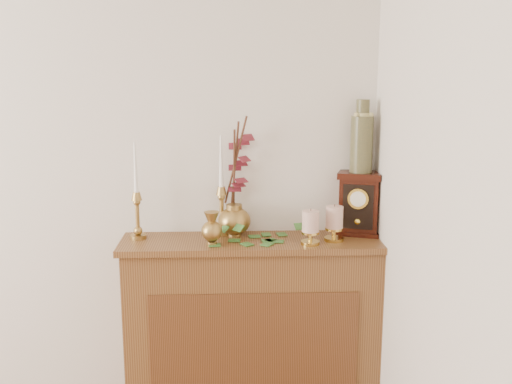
{
  "coord_description": "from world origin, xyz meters",
  "views": [
    {
      "loc": [
        1.31,
        -0.61,
        1.73
      ],
      "look_at": [
        1.41,
        2.05,
        1.17
      ],
      "focal_mm": 42.0,
      "sensor_mm": 36.0,
      "label": 1
    }
  ],
  "objects_px": {
    "mantel_clock": "(359,204)",
    "ceramic_vase": "(362,140)",
    "candlestick_center": "(222,203)",
    "ginger_jar": "(238,181)",
    "candlestick_left": "(137,208)",
    "bud_vase": "(212,229)"
  },
  "relations": [
    {
      "from": "bud_vase",
      "to": "ginger_jar",
      "type": "xyz_separation_m",
      "value": [
        0.12,
        0.19,
        0.18
      ]
    },
    {
      "from": "candlestick_center",
      "to": "ginger_jar",
      "type": "bearing_deg",
      "value": 9.37
    },
    {
      "from": "candlestick_left",
      "to": "ceramic_vase",
      "type": "bearing_deg",
      "value": 2.19
    },
    {
      "from": "candlestick_left",
      "to": "bud_vase",
      "type": "relative_size",
      "value": 2.95
    },
    {
      "from": "candlestick_left",
      "to": "ginger_jar",
      "type": "distance_m",
      "value": 0.49
    },
    {
      "from": "candlestick_left",
      "to": "mantel_clock",
      "type": "xyz_separation_m",
      "value": [
        1.06,
        0.04,
        -0.0
      ]
    },
    {
      "from": "mantel_clock",
      "to": "ceramic_vase",
      "type": "distance_m",
      "value": 0.31
    },
    {
      "from": "ginger_jar",
      "to": "candlestick_left",
      "type": "bearing_deg",
      "value": -171.58
    },
    {
      "from": "ceramic_vase",
      "to": "mantel_clock",
      "type": "bearing_deg",
      "value": -108.06
    },
    {
      "from": "candlestick_center",
      "to": "mantel_clock",
      "type": "distance_m",
      "value": 0.66
    },
    {
      "from": "candlestick_center",
      "to": "bud_vase",
      "type": "relative_size",
      "value": 3.1
    },
    {
      "from": "candlestick_left",
      "to": "candlestick_center",
      "type": "height_order",
      "value": "candlestick_center"
    },
    {
      "from": "candlestick_left",
      "to": "mantel_clock",
      "type": "relative_size",
      "value": 1.5
    },
    {
      "from": "ginger_jar",
      "to": "ceramic_vase",
      "type": "height_order",
      "value": "ceramic_vase"
    },
    {
      "from": "bud_vase",
      "to": "mantel_clock",
      "type": "bearing_deg",
      "value": 12.52
    },
    {
      "from": "candlestick_center",
      "to": "ceramic_vase",
      "type": "relative_size",
      "value": 1.4
    },
    {
      "from": "mantel_clock",
      "to": "ceramic_vase",
      "type": "relative_size",
      "value": 0.89
    },
    {
      "from": "candlestick_left",
      "to": "ginger_jar",
      "type": "relative_size",
      "value": 0.79
    },
    {
      "from": "candlestick_left",
      "to": "mantel_clock",
      "type": "distance_m",
      "value": 1.06
    },
    {
      "from": "candlestick_left",
      "to": "candlestick_center",
      "type": "relative_size",
      "value": 0.95
    },
    {
      "from": "bud_vase",
      "to": "ceramic_vase",
      "type": "distance_m",
      "value": 0.82
    },
    {
      "from": "mantel_clock",
      "to": "ceramic_vase",
      "type": "bearing_deg",
      "value": 90.0
    }
  ]
}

